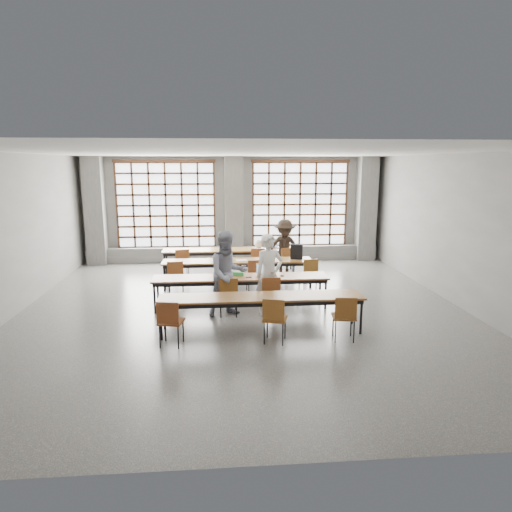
# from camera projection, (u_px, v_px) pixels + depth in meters

# --- Properties ---
(floor) EXTENTS (11.00, 11.00, 0.00)m
(floor) POSITION_uv_depth(u_px,v_px,m) (243.00, 309.00, 10.40)
(floor) COLOR #484846
(floor) RESTS_ON ground
(ceiling) EXTENTS (11.00, 11.00, 0.00)m
(ceiling) POSITION_uv_depth(u_px,v_px,m) (242.00, 152.00, 9.70)
(ceiling) COLOR silver
(ceiling) RESTS_ON floor
(wall_back) EXTENTS (10.00, 0.00, 10.00)m
(wall_back) POSITION_uv_depth(u_px,v_px,m) (234.00, 209.00, 15.42)
(wall_back) COLOR #5F5F5D
(wall_back) RESTS_ON floor
(wall_front) EXTENTS (10.00, 0.00, 10.00)m
(wall_front) POSITION_uv_depth(u_px,v_px,m) (272.00, 314.00, 4.68)
(wall_front) COLOR #5F5F5D
(wall_front) RESTS_ON floor
(wall_left) EXTENTS (0.00, 11.00, 11.00)m
(wall_left) POSITION_uv_depth(u_px,v_px,m) (7.00, 237.00, 9.64)
(wall_left) COLOR #5F5F5D
(wall_left) RESTS_ON floor
(wall_right) EXTENTS (0.00, 11.00, 11.00)m
(wall_right) POSITION_uv_depth(u_px,v_px,m) (460.00, 231.00, 10.46)
(wall_right) COLOR #5F5F5D
(wall_right) RESTS_ON floor
(column_left) EXTENTS (0.60, 0.55, 3.50)m
(column_left) POSITION_uv_depth(u_px,v_px,m) (95.00, 211.00, 14.78)
(column_left) COLOR #4F504D
(column_left) RESTS_ON floor
(column_mid) EXTENTS (0.60, 0.55, 3.50)m
(column_mid) POSITION_uv_depth(u_px,v_px,m) (234.00, 210.00, 15.15)
(column_mid) COLOR #4F504D
(column_mid) RESTS_ON floor
(column_right) EXTENTS (0.60, 0.55, 3.50)m
(column_right) POSITION_uv_depth(u_px,v_px,m) (366.00, 209.00, 15.52)
(column_right) COLOR #4F504D
(column_right) RESTS_ON floor
(window_left) EXTENTS (3.32, 0.12, 3.00)m
(window_left) POSITION_uv_depth(u_px,v_px,m) (166.00, 205.00, 15.13)
(window_left) COLOR white
(window_left) RESTS_ON wall_back
(window_right) EXTENTS (3.32, 0.12, 3.00)m
(window_right) POSITION_uv_depth(u_px,v_px,m) (300.00, 204.00, 15.50)
(window_right) COLOR white
(window_right) RESTS_ON wall_back
(sill_ledge) EXTENTS (9.80, 0.35, 0.50)m
(sill_ledge) POSITION_uv_depth(u_px,v_px,m) (234.00, 254.00, 15.52)
(sill_ledge) COLOR #4F504D
(sill_ledge) RESTS_ON floor
(desk_row_a) EXTENTS (4.00, 0.70, 0.73)m
(desk_row_a) POSITION_uv_depth(u_px,v_px,m) (230.00, 251.00, 13.75)
(desk_row_a) COLOR brown
(desk_row_a) RESTS_ON floor
(desk_row_b) EXTENTS (4.00, 0.70, 0.73)m
(desk_row_b) POSITION_uv_depth(u_px,v_px,m) (238.00, 263.00, 12.20)
(desk_row_b) COLOR brown
(desk_row_b) RESTS_ON floor
(desk_row_c) EXTENTS (4.00, 0.70, 0.73)m
(desk_row_c) POSITION_uv_depth(u_px,v_px,m) (241.00, 279.00, 10.43)
(desk_row_c) COLOR brown
(desk_row_c) RESTS_ON floor
(desk_row_d) EXTENTS (4.00, 0.70, 0.73)m
(desk_row_d) POSITION_uv_depth(u_px,v_px,m) (261.00, 299.00, 8.91)
(desk_row_d) COLOR brown
(desk_row_d) RESTS_ON floor
(chair_back_left) EXTENTS (0.50, 0.50, 0.88)m
(chair_back_left) POSITION_uv_depth(u_px,v_px,m) (182.00, 261.00, 13.05)
(chair_back_left) COLOR brown
(chair_back_left) RESTS_ON floor
(chair_back_mid) EXTENTS (0.43, 0.43, 0.88)m
(chair_back_mid) POSITION_uv_depth(u_px,v_px,m) (258.00, 259.00, 13.23)
(chair_back_mid) COLOR brown
(chair_back_mid) RESTS_ON floor
(chair_back_right) EXTENTS (0.52, 0.52, 0.88)m
(chair_back_right) POSITION_uv_depth(u_px,v_px,m) (286.00, 259.00, 13.30)
(chair_back_right) COLOR brown
(chair_back_right) RESTS_ON floor
(chair_mid_left) EXTENTS (0.44, 0.44, 0.88)m
(chair_mid_left) POSITION_uv_depth(u_px,v_px,m) (176.00, 274.00, 11.48)
(chair_mid_left) COLOR brown
(chair_mid_left) RESTS_ON floor
(chair_mid_centre) EXTENTS (0.46, 0.46, 0.88)m
(chair_mid_centre) POSITION_uv_depth(u_px,v_px,m) (255.00, 272.00, 11.64)
(chair_mid_centre) COLOR brown
(chair_mid_centre) RESTS_ON floor
(chair_mid_right) EXTENTS (0.49, 0.49, 0.88)m
(chair_mid_right) POSITION_uv_depth(u_px,v_px,m) (309.00, 271.00, 11.76)
(chair_mid_right) COLOR brown
(chair_mid_right) RESTS_ON floor
(chair_front_left) EXTENTS (0.43, 0.43, 0.88)m
(chair_front_left) POSITION_uv_depth(u_px,v_px,m) (228.00, 293.00, 9.82)
(chair_front_left) COLOR brown
(chair_front_left) RESTS_ON floor
(chair_front_right) EXTENTS (0.46, 0.46, 0.88)m
(chair_front_right) POSITION_uv_depth(u_px,v_px,m) (270.00, 292.00, 9.89)
(chair_front_right) COLOR brown
(chair_front_right) RESTS_ON floor
(chair_near_left) EXTENTS (0.49, 0.49, 0.88)m
(chair_near_left) POSITION_uv_depth(u_px,v_px,m) (170.00, 319.00, 8.18)
(chair_near_left) COLOR maroon
(chair_near_left) RESTS_ON floor
(chair_near_mid) EXTENTS (0.52, 0.52, 0.88)m
(chair_near_mid) POSITION_uv_depth(u_px,v_px,m) (274.00, 316.00, 8.34)
(chair_near_mid) COLOR brown
(chair_near_mid) RESTS_ON floor
(chair_near_right) EXTENTS (0.47, 0.47, 0.88)m
(chair_near_right) POSITION_uv_depth(u_px,v_px,m) (345.00, 314.00, 8.45)
(chair_near_right) COLOR brown
(chair_near_right) RESTS_ON floor
(student_male) EXTENTS (0.75, 0.62, 1.78)m
(student_male) POSITION_uv_depth(u_px,v_px,m) (269.00, 274.00, 9.95)
(student_male) COLOR white
(student_male) RESTS_ON floor
(student_female) EXTENTS (1.07, 0.95, 1.85)m
(student_female) POSITION_uv_depth(u_px,v_px,m) (228.00, 274.00, 9.87)
(student_female) COLOR #172146
(student_female) RESTS_ON floor
(student_back) EXTENTS (1.11, 0.68, 1.67)m
(student_back) POSITION_uv_depth(u_px,v_px,m) (285.00, 248.00, 13.36)
(student_back) COLOR black
(student_back) RESTS_ON floor
(laptop_front) EXTENTS (0.37, 0.31, 0.26)m
(laptop_front) POSITION_uv_depth(u_px,v_px,m) (264.00, 272.00, 10.56)
(laptop_front) COLOR #B8B8BD
(laptop_front) RESTS_ON desk_row_c
(laptop_back) EXTENTS (0.44, 0.40, 0.26)m
(laptop_back) POSITION_uv_depth(u_px,v_px,m) (273.00, 246.00, 13.94)
(laptop_back) COLOR silver
(laptop_back) RESTS_ON desk_row_a
(mouse) EXTENTS (0.10, 0.07, 0.04)m
(mouse) POSITION_uv_depth(u_px,v_px,m) (282.00, 275.00, 10.47)
(mouse) COLOR silver
(mouse) RESTS_ON desk_row_c
(green_box) EXTENTS (0.26, 0.14, 0.09)m
(green_box) POSITION_uv_depth(u_px,v_px,m) (238.00, 274.00, 10.48)
(green_box) COLOR green
(green_box) RESTS_ON desk_row_c
(phone) EXTENTS (0.14, 0.08, 0.01)m
(phone) POSITION_uv_depth(u_px,v_px,m) (249.00, 277.00, 10.33)
(phone) COLOR black
(phone) RESTS_ON desk_row_c
(paper_sheet_a) EXTENTS (0.36, 0.32, 0.00)m
(paper_sheet_a) POSITION_uv_depth(u_px,v_px,m) (215.00, 260.00, 12.19)
(paper_sheet_a) COLOR white
(paper_sheet_a) RESTS_ON desk_row_b
(paper_sheet_b) EXTENTS (0.36, 0.35, 0.00)m
(paper_sheet_b) POSITION_uv_depth(u_px,v_px,m) (227.00, 261.00, 12.11)
(paper_sheet_b) COLOR white
(paper_sheet_b) RESTS_ON desk_row_b
(paper_sheet_c) EXTENTS (0.34, 0.28, 0.00)m
(paper_sheet_c) POSITION_uv_depth(u_px,v_px,m) (241.00, 260.00, 12.19)
(paper_sheet_c) COLOR white
(paper_sheet_c) RESTS_ON desk_row_b
(backpack) EXTENTS (0.36, 0.28, 0.40)m
(backpack) POSITION_uv_depth(u_px,v_px,m) (297.00, 252.00, 12.33)
(backpack) COLOR black
(backpack) RESTS_ON desk_row_b
(plastic_bag) EXTENTS (0.27, 0.22, 0.29)m
(plastic_bag) POSITION_uv_depth(u_px,v_px,m) (259.00, 244.00, 13.83)
(plastic_bag) COLOR white
(plastic_bag) RESTS_ON desk_row_a
(red_pouch) EXTENTS (0.21, 0.10, 0.06)m
(red_pouch) POSITION_uv_depth(u_px,v_px,m) (171.00, 319.00, 8.27)
(red_pouch) COLOR maroon
(red_pouch) RESTS_ON chair_near_left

